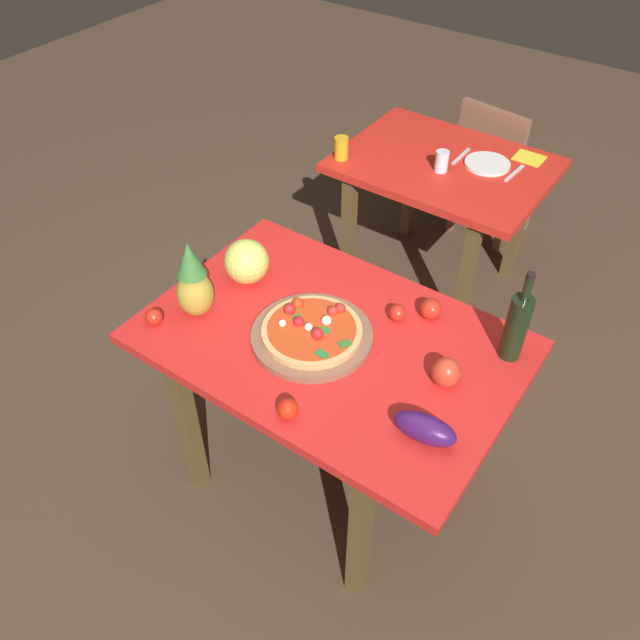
% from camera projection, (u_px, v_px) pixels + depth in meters
% --- Properties ---
extents(ground_plane, '(10.00, 10.00, 0.00)m').
position_uv_depth(ground_plane, '(329.00, 463.00, 2.81)').
color(ground_plane, '#4C3828').
extents(display_table, '(1.31, 0.88, 0.76)m').
position_uv_depth(display_table, '(330.00, 356.00, 2.35)').
color(display_table, brown).
rests_on(display_table, ground_plane).
extents(background_table, '(1.01, 0.77, 0.76)m').
position_uv_depth(background_table, '(442.00, 183.00, 3.25)').
color(background_table, brown).
rests_on(background_table, ground_plane).
extents(dining_chair, '(0.45, 0.45, 0.85)m').
position_uv_depth(dining_chair, '(494.00, 164.00, 3.71)').
color(dining_chair, brown).
rests_on(dining_chair, ground_plane).
extents(pizza_board, '(0.43, 0.43, 0.02)m').
position_uv_depth(pizza_board, '(312.00, 336.00, 2.28)').
color(pizza_board, brown).
rests_on(pizza_board, display_table).
extents(pizza, '(0.35, 0.35, 0.06)m').
position_uv_depth(pizza, '(312.00, 329.00, 2.26)').
color(pizza, tan).
rests_on(pizza, pizza_board).
extents(wine_bottle, '(0.08, 0.08, 0.36)m').
position_uv_depth(wine_bottle, '(517.00, 326.00, 2.14)').
color(wine_bottle, black).
rests_on(wine_bottle, display_table).
extents(pineapple_left, '(0.13, 0.13, 0.31)m').
position_uv_depth(pineapple_left, '(193.00, 283.00, 2.29)').
color(pineapple_left, '#B29834').
rests_on(pineapple_left, display_table).
extents(melon, '(0.17, 0.17, 0.17)m').
position_uv_depth(melon, '(247.00, 262.00, 2.46)').
color(melon, '#DAE060').
rests_on(melon, display_table).
extents(bell_pepper, '(0.10, 0.10, 0.10)m').
position_uv_depth(bell_pepper, '(446.00, 372.00, 2.10)').
color(bell_pepper, red).
rests_on(bell_pepper, display_table).
extents(eggplant, '(0.21, 0.12, 0.09)m').
position_uv_depth(eggplant, '(425.00, 428.00, 1.94)').
color(eggplant, '#3C1654').
rests_on(eggplant, display_table).
extents(tomato_near_board, '(0.08, 0.08, 0.08)m').
position_uv_depth(tomato_near_board, '(431.00, 309.00, 2.34)').
color(tomato_near_board, red).
rests_on(tomato_near_board, display_table).
extents(tomato_at_corner, '(0.06, 0.06, 0.06)m').
position_uv_depth(tomato_at_corner, '(397.00, 313.00, 2.33)').
color(tomato_at_corner, red).
rests_on(tomato_at_corner, display_table).
extents(tomato_by_bottle, '(0.07, 0.07, 0.07)m').
position_uv_depth(tomato_by_bottle, '(288.00, 409.00, 2.01)').
color(tomato_by_bottle, red).
rests_on(tomato_by_bottle, display_table).
extents(tomato_beside_pepper, '(0.06, 0.06, 0.06)m').
position_uv_depth(tomato_beside_pepper, '(154.00, 317.00, 2.32)').
color(tomato_beside_pepper, red).
rests_on(tomato_beside_pepper, display_table).
extents(drinking_glass_juice, '(0.07, 0.07, 0.11)m').
position_uv_depth(drinking_glass_juice, '(341.00, 148.00, 3.16)').
color(drinking_glass_juice, gold).
rests_on(drinking_glass_juice, background_table).
extents(drinking_glass_water, '(0.06, 0.06, 0.10)m').
position_uv_depth(drinking_glass_water, '(442.00, 161.00, 3.08)').
color(drinking_glass_water, silver).
rests_on(drinking_glass_water, background_table).
extents(dinner_plate, '(0.22, 0.22, 0.02)m').
position_uv_depth(dinner_plate, '(487.00, 164.00, 3.15)').
color(dinner_plate, white).
rests_on(dinner_plate, background_table).
extents(fork_utensil, '(0.02, 0.18, 0.01)m').
position_uv_depth(fork_utensil, '(461.00, 156.00, 3.21)').
color(fork_utensil, silver).
rests_on(fork_utensil, background_table).
extents(knife_utensil, '(0.03, 0.18, 0.01)m').
position_uv_depth(knife_utensil, '(514.00, 173.00, 3.09)').
color(knife_utensil, silver).
rests_on(knife_utensil, background_table).
extents(napkin_folded, '(0.14, 0.12, 0.01)m').
position_uv_depth(napkin_folded, '(529.00, 158.00, 3.20)').
color(napkin_folded, yellow).
rests_on(napkin_folded, background_table).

